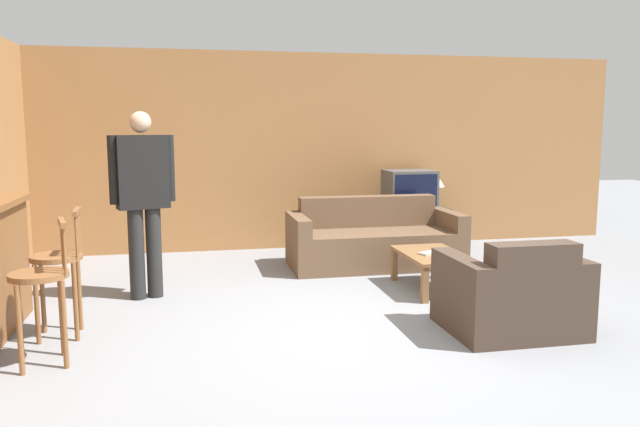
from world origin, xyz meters
TOP-DOWN VIEW (x-y plane):
  - ground_plane at (0.00, 0.00)m, footprint 24.00×24.00m
  - wall_back at (0.00, 3.57)m, footprint 9.40×0.08m
  - bar_chair_near at (-2.33, -0.25)m, footprint 0.47×0.47m
  - bar_chair_mid at (-2.33, 0.35)m, footprint 0.41×0.41m
  - couch_far at (0.80, 2.26)m, footprint 1.99×0.90m
  - armchair_near at (1.18, -0.28)m, footprint 1.01×0.85m
  - coffee_table at (1.06, 1.07)m, footprint 0.59×0.96m
  - tv_unit at (1.56, 3.16)m, footprint 1.01×0.55m
  - tv at (1.56, 3.15)m, footprint 0.64×0.52m
  - book_on_table at (0.99, 1.02)m, footprint 0.23×0.19m
  - table_lamp at (1.91, 3.16)m, footprint 0.29×0.29m
  - person_by_window at (-1.75, 1.37)m, footprint 0.59×0.32m

SIDE VIEW (x-z plane):
  - ground_plane at x=0.00m, z-range 0.00..0.00m
  - tv_unit at x=1.56m, z-range 0.00..0.55m
  - couch_far at x=0.80m, z-range -0.11..0.69m
  - armchair_near at x=1.18m, z-range -0.10..0.68m
  - coffee_table at x=1.06m, z-range 0.13..0.51m
  - book_on_table at x=0.99m, z-range 0.38..0.40m
  - bar_chair_near at x=-2.33m, z-range 0.05..1.06m
  - bar_chair_mid at x=-2.33m, z-range 0.05..1.06m
  - tv at x=1.56m, z-range 0.55..1.06m
  - table_lamp at x=1.91m, z-range 0.67..1.19m
  - person_by_window at x=-1.75m, z-range 0.11..1.89m
  - wall_back at x=0.00m, z-range 0.00..2.60m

